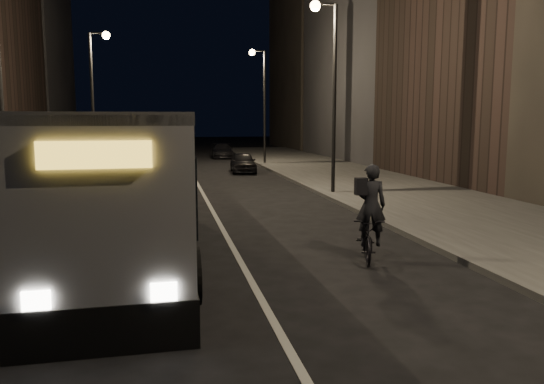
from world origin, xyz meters
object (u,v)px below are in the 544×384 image
car_mid (158,155)px  car_far (222,151)px  streetlight_right_far (261,91)px  streetlight_left_far (97,84)px  streetlight_left_near (7,35)px  cyclist_on_bicycle (368,228)px  car_near (243,162)px  streetlight_right_mid (329,72)px  city_bus (124,177)px

car_mid → car_far: 7.71m
streetlight_right_far → streetlight_left_far: 12.24m
streetlight_right_far → streetlight_left_near: same height
streetlight_right_far → streetlight_left_far: same height
streetlight_left_far → streetlight_right_far: bearing=29.4°
cyclist_on_bicycle → car_mid: cyclist_on_bicycle is taller
car_near → car_far: 12.73m
car_mid → car_far: size_ratio=1.02×
car_near → streetlight_left_far: bearing=-170.1°
streetlight_right_far → streetlight_left_far: (-10.66, -6.00, 0.00)m
streetlight_right_mid → cyclist_on_bicycle: 11.73m
city_bus → cyclist_on_bicycle: (5.72, -2.22, -1.11)m
streetlight_right_far → city_bus: streetlight_right_far is taller
city_bus → car_far: size_ratio=3.02×
streetlight_right_mid → cyclist_on_bicycle: streetlight_right_mid is taller
streetlight_right_far → streetlight_left_near: size_ratio=1.00×
streetlight_left_near → car_mid: bearing=83.0°
city_bus → car_mid: city_bus is taller
car_near → city_bus: bearing=-103.1°
streetlight_left_far → streetlight_left_near: bearing=-90.0°
streetlight_right_mid → car_near: 12.04m
streetlight_right_mid → streetlight_left_far: size_ratio=1.00×
streetlight_right_mid → cyclist_on_bicycle: bearing=-102.4°
streetlight_right_mid → streetlight_left_far: bearing=136.8°
streetlight_left_far → car_mid: 9.91m
city_bus → car_near: 20.13m
car_mid → car_far: car_mid is taller
streetlight_left_near → car_near: size_ratio=2.16×
car_near → streetlight_right_far: bearing=71.6°
streetlight_right_mid → cyclist_on_bicycle: (-2.32, -10.54, -4.59)m
streetlight_right_mid → cyclist_on_bicycle: size_ratio=3.49×
car_near → cyclist_on_bicycle: bearing=-86.5°
streetlight_right_far → streetlight_left_near: (-10.66, -24.00, 0.00)m
streetlight_right_far → car_near: (-2.12, -5.13, -4.72)m
car_mid → cyclist_on_bicycle: bearing=105.8°
streetlight_left_near → car_far: size_ratio=1.90×
city_bus → car_near: (5.93, 19.20, -1.24)m
streetlight_right_far → car_mid: streetlight_right_far is taller
streetlight_left_near → streetlight_left_far: (0.00, 18.00, 0.00)m
streetlight_right_far → car_near: streetlight_right_far is taller
streetlight_left_far → car_near: (8.54, 0.87, -4.72)m
streetlight_right_far → car_near: 7.28m
city_bus → cyclist_on_bicycle: bearing=-22.0°
streetlight_right_mid → streetlight_left_near: (-10.66, -8.00, 0.00)m
streetlight_left_near → car_near: bearing=65.6°
streetlight_left_far → cyclist_on_bicycle: bearing=-67.9°
streetlight_left_near → cyclist_on_bicycle: size_ratio=3.49×
streetlight_left_near → cyclist_on_bicycle: streetlight_left_near is taller
streetlight_left_far → cyclist_on_bicycle: 22.64m
streetlight_right_far → cyclist_on_bicycle: streetlight_right_far is taller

